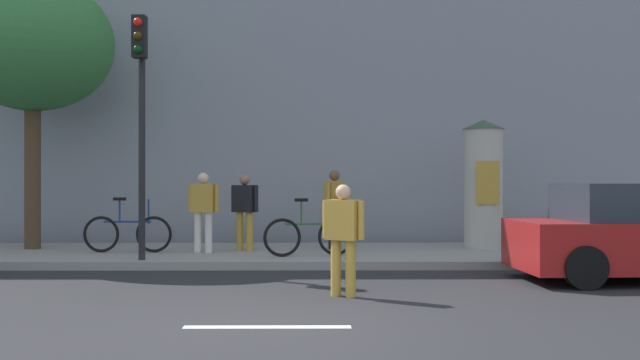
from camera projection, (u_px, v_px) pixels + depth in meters
name	position (u px, v px, depth m)	size (l,w,h in m)	color
ground_plane	(267.00, 327.00, 7.89)	(80.00, 80.00, 0.00)	#232326
sidewalk_curb	(290.00, 255.00, 14.89)	(36.00, 4.00, 0.15)	gray
lane_markings	(267.00, 327.00, 7.89)	(25.80, 0.16, 0.01)	silver
building_backdrop	(296.00, 55.00, 19.89)	(36.00, 5.00, 9.96)	gray
traffic_light	(140.00, 97.00, 13.12)	(0.24, 0.45, 4.35)	black
poster_column	(483.00, 183.00, 15.55)	(0.89, 0.89, 2.71)	#B2ADA3
street_tree	(33.00, 44.00, 15.39)	(3.34, 3.34, 5.72)	#4C3826
pedestrian_near_pole	(343.00, 231.00, 9.99)	(0.56, 0.43, 1.52)	#B78C33
pedestrian_in_light_jacket	(203.00, 206.00, 14.56)	(0.62, 0.33, 1.58)	silver
pedestrian_in_red_top	(335.00, 202.00, 15.34)	(0.52, 0.57, 1.65)	black
pedestrian_in_dark_shirt	(245.00, 206.00, 15.03)	(0.58, 0.46, 1.55)	#B78C33
bicycle_leaning	(127.00, 233.00, 14.60)	(1.77, 0.11, 1.09)	black
bicycle_upright	(309.00, 235.00, 13.89)	(1.73, 0.51, 1.09)	black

